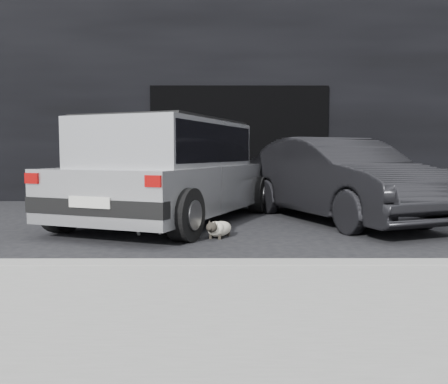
{
  "coord_description": "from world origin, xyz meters",
  "views": [
    {
      "loc": [
        0.62,
        -6.78,
        1.09
      ],
      "look_at": [
        0.64,
        -0.97,
        0.61
      ],
      "focal_mm": 38.0,
      "sensor_mm": 36.0,
      "label": 1
    }
  ],
  "objects_px": {
    "second_car": "(338,179)",
    "cat_siamese": "(218,229)",
    "silver_hatchback": "(171,166)",
    "cat_white": "(151,222)"
  },
  "relations": [
    {
      "from": "second_car",
      "to": "cat_white",
      "type": "height_order",
      "value": "second_car"
    },
    {
      "from": "second_car",
      "to": "cat_white",
      "type": "xyz_separation_m",
      "value": [
        -2.82,
        -1.23,
        -0.51
      ]
    },
    {
      "from": "second_car",
      "to": "cat_siamese",
      "type": "xyz_separation_m",
      "value": [
        -1.92,
        -1.54,
        -0.56
      ]
    },
    {
      "from": "second_car",
      "to": "cat_siamese",
      "type": "height_order",
      "value": "second_car"
    },
    {
      "from": "cat_siamese",
      "to": "second_car",
      "type": "bearing_deg",
      "value": -118.56
    },
    {
      "from": "silver_hatchback",
      "to": "second_car",
      "type": "height_order",
      "value": "silver_hatchback"
    },
    {
      "from": "second_car",
      "to": "cat_siamese",
      "type": "bearing_deg",
      "value": -162.64
    },
    {
      "from": "cat_siamese",
      "to": "cat_white",
      "type": "distance_m",
      "value": 0.96
    },
    {
      "from": "second_car",
      "to": "silver_hatchback",
      "type": "bearing_deg",
      "value": 160.94
    },
    {
      "from": "silver_hatchback",
      "to": "second_car",
      "type": "xyz_separation_m",
      "value": [
        2.67,
        0.11,
        -0.21
      ]
    }
  ]
}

